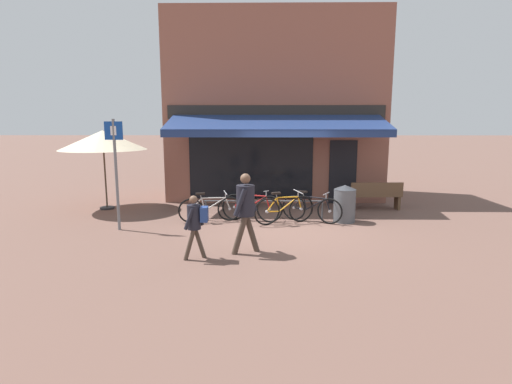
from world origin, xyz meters
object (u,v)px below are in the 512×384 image
pedestrian_child (196,220)px  cafe_parasol (103,140)px  bicycle_black (311,208)px  bicycle_orange (284,209)px  litter_bin (345,203)px  park_bench (375,195)px  bicycle_silver (210,209)px  pedestrian_adult (246,205)px  bicycle_red (252,207)px  parking_sign (116,164)px

pedestrian_child → cafe_parasol: bearing=-53.2°
bicycle_black → pedestrian_child: 4.04m
bicycle_orange → bicycle_black: (0.75, 0.22, -0.02)m
litter_bin → cafe_parasol: 7.44m
pedestrian_child → park_bench: size_ratio=0.79×
bicycle_silver → bicycle_orange: (1.99, -0.17, 0.03)m
bicycle_black → pedestrian_adult: bearing=-96.3°
bicycle_red → park_bench: size_ratio=1.06×
cafe_parasol → park_bench: bearing=-0.1°
bicycle_black → bicycle_red: bearing=-157.6°
bicycle_silver → bicycle_black: (2.74, 0.05, 0.01)m
litter_bin → park_bench: size_ratio=0.62×
bicycle_orange → parking_sign: size_ratio=0.60×
cafe_parasol → bicycle_orange: bearing=-18.3°
bicycle_silver → pedestrian_adult: 2.88m
pedestrian_adult → cafe_parasol: (-4.52, 4.23, 1.13)m
bicycle_black → park_bench: bearing=62.0°
bicycle_red → bicycle_black: bearing=11.3°
bicycle_orange → bicycle_black: 0.78m
parking_sign → cafe_parasol: (-1.26, 2.47, 0.47)m
bicycle_orange → cafe_parasol: size_ratio=0.63×
bicycle_orange → pedestrian_adult: (-0.93, -2.43, 0.61)m
bicycle_red → pedestrian_adult: bearing=-76.3°
pedestrian_child → parking_sign: (-2.30, 2.15, 0.87)m
bicycle_orange → park_bench: size_ratio=1.02×
bicycle_silver → bicycle_red: 1.13m
pedestrian_adult → cafe_parasol: bearing=-41.8°
bicycle_red → parking_sign: parking_sign is taller
bicycle_black → parking_sign: size_ratio=0.57×
pedestrian_adult → cafe_parasol: 6.29m
bicycle_silver → parking_sign: size_ratio=0.62×
pedestrian_adult → pedestrian_child: pedestrian_adult is taller
bicycle_red → cafe_parasol: cafe_parasol is taller
litter_bin → cafe_parasol: cafe_parasol is taller
bicycle_red → bicycle_orange: (0.87, -0.32, 0.01)m
parking_sign → cafe_parasol: 2.82m
bicycle_orange → cafe_parasol: (-5.44, 1.80, 1.74)m
bicycle_silver → litter_bin: size_ratio=1.68×
parking_sign → park_bench: parking_sign is taller
pedestrian_adult → park_bench: 5.73m
bicycle_silver → bicycle_orange: bicycle_orange is taller
cafe_parasol → park_bench: 8.52m
bicycle_red → pedestrian_adult: 2.82m
cafe_parasol → pedestrian_adult: bearing=-43.1°
bicycle_black → cafe_parasol: 6.63m
bicycle_silver → bicycle_orange: 2.00m
bicycle_black → pedestrian_adult: (-1.67, -2.64, 0.63)m
bicycle_black → parking_sign: (-4.93, -0.89, 1.29)m
bicycle_black → park_bench: size_ratio=0.97×
pedestrian_child → cafe_parasol: size_ratio=0.49×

